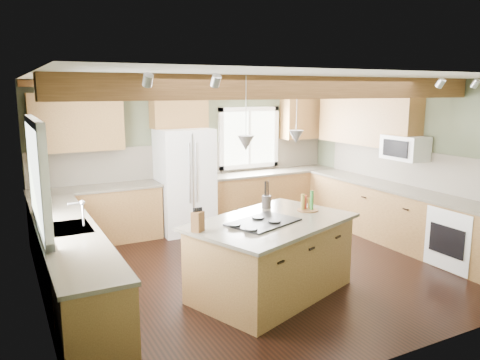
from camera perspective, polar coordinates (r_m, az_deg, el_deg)
floor at (r=6.65m, az=2.57°, el=-10.67°), size 5.60×5.60×0.00m
ceiling at (r=6.18m, az=2.77°, el=12.35°), size 5.60×5.60×0.00m
wall_back at (r=8.51m, az=-5.84°, el=3.13°), size 5.60×0.00×5.60m
wall_left at (r=5.47m, az=-23.62°, el=-2.08°), size 0.00×5.00×5.00m
wall_right at (r=8.05m, az=20.18°, el=2.07°), size 0.00×5.00×5.00m
ceiling_beam at (r=5.55m, az=6.75°, el=11.12°), size 5.55×0.26×0.26m
soffit_trim at (r=8.34m, az=-5.74°, el=11.52°), size 5.55×0.20×0.10m
backsplash_back at (r=8.51m, az=-5.79°, el=2.52°), size 5.58×0.03×0.58m
backsplash_right at (r=8.09m, az=19.80°, el=1.49°), size 0.03×3.70×0.58m
base_cab_back_left at (r=7.91m, az=-17.04°, el=-4.25°), size 2.02×0.60×0.88m
counter_back_left at (r=7.81m, az=-17.23°, el=-0.99°), size 2.06×0.64×0.04m
base_cab_back_right at (r=9.06m, az=3.77°, el=-1.89°), size 2.62×0.60×0.88m
counter_back_right at (r=8.97m, az=3.81°, el=0.97°), size 2.66×0.64×0.04m
base_cab_left at (r=5.78m, az=-20.00°, el=-10.05°), size 0.60×3.70×0.88m
counter_left at (r=5.64m, az=-20.30°, el=-5.67°), size 0.64×3.74×0.04m
base_cab_right at (r=8.04m, az=18.06°, el=-4.08°), size 0.60×3.70×0.88m
counter_right at (r=7.93m, az=18.26°, el=-0.86°), size 0.64×3.74×0.04m
upper_cab_back_left at (r=7.76m, az=-19.30°, el=6.66°), size 1.40×0.35×0.90m
upper_cab_over_fridge at (r=8.17m, az=-7.47°, el=8.76°), size 0.96×0.35×0.70m
upper_cab_right at (r=8.49m, az=15.16°, el=7.20°), size 0.35×2.20×0.90m
upper_cab_back_corner at (r=9.40m, az=7.75°, el=7.80°), size 0.90×0.35×0.90m
window_left at (r=5.47m, az=-23.65°, el=0.60°), size 0.04×1.60×1.05m
window_back at (r=8.95m, az=1.06°, el=5.18°), size 1.10×0.04×1.00m
sink at (r=5.64m, az=-20.31°, el=-5.62°), size 0.50×0.65×0.03m
faucet at (r=5.62m, az=-18.58°, el=-4.02°), size 0.02×0.02×0.28m
dishwasher at (r=4.60m, az=-17.56°, el=-15.58°), size 0.60×0.60×0.84m
oven at (r=7.22m, az=25.39°, el=-6.36°), size 0.60×0.72×0.84m
microwave at (r=7.82m, az=19.47°, el=3.73°), size 0.40×0.70×0.38m
pendant_left at (r=5.06m, az=0.72°, el=4.52°), size 0.18×0.18×0.16m
pendant_right at (r=5.78m, az=6.86°, el=5.25°), size 0.18×0.18×0.16m
refrigerator at (r=8.12m, az=-6.75°, el=-0.12°), size 0.90×0.74×1.80m
island at (r=5.74m, az=3.80°, el=-9.52°), size 2.14×1.71×0.88m
island_top at (r=5.60m, az=3.86°, el=-5.10°), size 2.30×1.87×0.04m
cooktop at (r=5.48m, az=2.85°, el=-5.14°), size 0.94×0.78×0.02m
knife_block at (r=5.15m, az=-5.17°, el=-5.07°), size 0.17×0.16×0.22m
utensil_crock at (r=6.14m, az=3.26°, el=-2.69°), size 0.13×0.13×0.16m
bottle_tray at (r=6.05m, az=8.27°, el=-2.60°), size 0.35×0.35×0.25m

